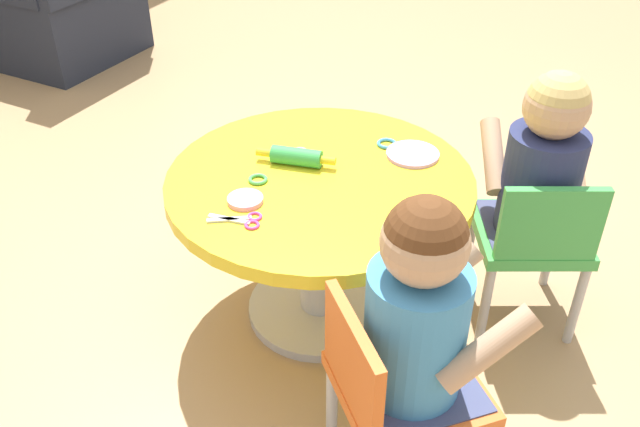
# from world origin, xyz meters

# --- Properties ---
(ground_plane) EXTENTS (10.00, 10.00, 0.00)m
(ground_plane) POSITION_xyz_m (0.00, 0.00, 0.00)
(ground_plane) COLOR tan
(craft_table) EXTENTS (0.84, 0.84, 0.49)m
(craft_table) POSITION_xyz_m (0.00, 0.00, 0.37)
(craft_table) COLOR silver
(craft_table) RESTS_ON ground
(child_chair_left) EXTENTS (0.42, 0.42, 0.54)m
(child_chair_left) POSITION_xyz_m (-0.45, -0.40, 0.31)
(child_chair_left) COLOR #B7B7BC
(child_chair_left) RESTS_ON ground
(seated_child_left) EXTENTS (0.43, 0.43, 0.51)m
(seated_child_left) POSITION_xyz_m (-0.42, -0.42, 0.53)
(seated_child_left) COLOR #3F4772
(seated_child_left) RESTS_ON ground
(child_chair_right) EXTENTS (0.40, 0.40, 0.54)m
(child_chair_right) POSITION_xyz_m (0.23, -0.55, 0.31)
(child_chair_right) COLOR #B7B7BC
(child_chair_right) RESTS_ON ground
(seated_child_right) EXTENTS (0.43, 0.39, 0.51)m
(seated_child_right) POSITION_xyz_m (0.27, -0.54, 0.53)
(seated_child_right) COLOR #3F4772
(seated_child_right) RESTS_ON ground
(armchair_dark) EXTENTS (0.74, 0.74, 0.85)m
(armchair_dark) POSITION_xyz_m (1.26, 2.15, 0.31)
(armchair_dark) COLOR #232838
(armchair_dark) RESTS_ON ground
(rolling_pin) EXTENTS (0.08, 0.23, 0.05)m
(rolling_pin) POSITION_xyz_m (0.03, 0.09, 0.51)
(rolling_pin) COLOR green
(rolling_pin) RESTS_ON craft_table
(craft_scissors) EXTENTS (0.10, 0.14, 0.01)m
(craft_scissors) POSITION_xyz_m (-0.27, 0.08, 0.49)
(craft_scissors) COLOR silver
(craft_scissors) RESTS_ON craft_table
(playdough_blob_0) EXTENTS (0.15, 0.15, 0.01)m
(playdough_blob_0) POSITION_xyz_m (0.21, -0.19, 0.49)
(playdough_blob_0) COLOR #CC99E5
(playdough_blob_0) RESTS_ON craft_table
(playdough_blob_1) EXTENTS (0.09, 0.09, 0.01)m
(playdough_blob_1) POSITION_xyz_m (-0.19, 0.12, 0.50)
(playdough_blob_1) COLOR pink
(playdough_blob_1) RESTS_ON craft_table
(cookie_cutter_0) EXTENTS (0.05, 0.05, 0.01)m
(cookie_cutter_0) POSITION_xyz_m (-0.09, 0.14, 0.49)
(cookie_cutter_0) COLOR #4CB259
(cookie_cutter_0) RESTS_ON craft_table
(cookie_cutter_1) EXTENTS (0.05, 0.05, 0.01)m
(cookie_cutter_1) POSITION_xyz_m (0.09, 0.11, 0.49)
(cookie_cutter_1) COLOR #D83FA5
(cookie_cutter_1) RESTS_ON craft_table
(cookie_cutter_2) EXTENTS (0.06, 0.06, 0.01)m
(cookie_cutter_2) POSITION_xyz_m (0.24, -0.10, 0.49)
(cookie_cutter_2) COLOR #3F99D8
(cookie_cutter_2) RESTS_ON craft_table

